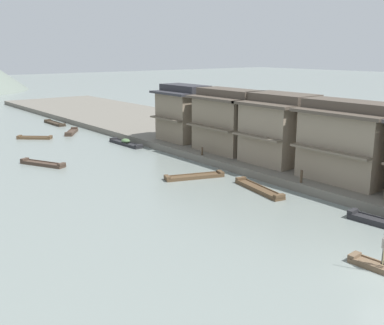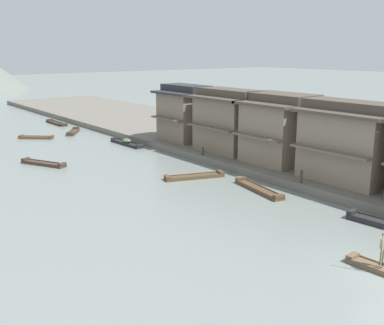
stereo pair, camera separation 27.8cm
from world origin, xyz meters
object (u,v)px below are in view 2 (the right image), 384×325
object	(u,v)px
boat_moored_second	(36,138)
house_waterfront_second	(349,142)
boat_midriver_upstream	(127,143)
boat_crossing_west	(194,177)
house_waterfront_far	(186,113)
mooring_post_dock_far	(203,151)
boatman_person	(383,245)
boat_moored_third	(57,123)
house_waterfront_narrow	(230,121)
boat_moored_nearest	(73,132)
mooring_post_dock_mid	(301,177)
boat_midriver_drifting	(381,223)
boat_moored_far	(44,164)
boat_upstream_distant	(259,189)
house_waterfront_tall	(281,129)

from	to	relation	value
boat_moored_second	house_waterfront_second	bearing A→B (deg)	-71.48
boat_midriver_upstream	boat_crossing_west	xyz separation A→B (m)	(-2.46, -15.74, -0.10)
house_waterfront_far	mooring_post_dock_far	bearing A→B (deg)	-115.43
house_waterfront_far	boat_midriver_upstream	bearing A→B (deg)	138.43
boat_moored_second	boatman_person	bearing A→B (deg)	-88.40
boat_moored_third	house_waterfront_narrow	xyz separation A→B (m)	(5.69, -31.26, 3.57)
boat_moored_nearest	boat_moored_second	xyz separation A→B (m)	(-5.05, -0.63, -0.04)
house_waterfront_second	mooring_post_dock_far	xyz separation A→B (m)	(-3.38, 13.57, -2.62)
mooring_post_dock_mid	mooring_post_dock_far	size ratio (longest dim) A/B	1.27
mooring_post_dock_mid	mooring_post_dock_far	xyz separation A→B (m)	(0.00, 11.91, -0.10)
boat_moored_third	house_waterfront_narrow	distance (m)	31.98
house_waterfront_far	mooring_post_dock_mid	xyz separation A→B (m)	(-3.46, -19.18, -2.53)
boat_midriver_drifting	mooring_post_dock_mid	distance (m)	7.86
boat_moored_third	boat_midriver_upstream	world-z (taller)	boat_midriver_upstream
boat_crossing_west	house_waterfront_narrow	size ratio (longest dim) A/B	0.73
boat_moored_second	boat_moored_far	world-z (taller)	boat_moored_far
boat_upstream_distant	mooring_post_dock_mid	bearing A→B (deg)	-39.73
boat_moored_second	boat_moored_far	xyz separation A→B (m)	(-4.08, -13.65, 0.02)
house_waterfront_second	mooring_post_dock_mid	size ratio (longest dim) A/B	7.75
boat_midriver_drifting	boat_moored_far	bearing A→B (deg)	111.43
boat_midriver_drifting	house_waterfront_tall	world-z (taller)	house_waterfront_tall
mooring_post_dock_far	house_waterfront_second	bearing A→B (deg)	-76.01
boat_moored_far	boat_midriver_drifting	bearing A→B (deg)	-68.57
boat_midriver_upstream	house_waterfront_far	size ratio (longest dim) A/B	0.94
boat_moored_far	house_waterfront_second	distance (m)	27.30
boat_crossing_west	mooring_post_dock_far	size ratio (longest dim) A/B	6.78
mooring_post_dock_far	boat_midriver_upstream	bearing A→B (deg)	97.89
boat_crossing_west	house_waterfront_far	distance (m)	14.00
boat_midriver_drifting	house_waterfront_far	xyz separation A→B (m)	(5.13, 26.80, 3.54)
boatman_person	boat_moored_third	bearing A→B (deg)	84.67
boat_moored_nearest	boat_moored_far	size ratio (longest dim) A/B	0.84
boatman_person	boat_midriver_drifting	distance (m)	6.58
boatman_person	mooring_post_dock_far	bearing A→B (deg)	72.31
boat_moored_second	house_waterfront_far	distance (m)	19.26
mooring_post_dock_far	house_waterfront_tall	bearing A→B (deg)	-57.45
boat_moored_second	mooring_post_dock_far	distance (m)	23.54
boat_upstream_distant	mooring_post_dock_far	xyz separation A→B (m)	(2.46, 9.87, 0.94)
house_waterfront_narrow	boat_moored_far	bearing A→B (deg)	152.89
boat_moored_nearest	boat_crossing_west	size ratio (longest dim) A/B	0.78
boat_upstream_distant	boat_crossing_west	xyz separation A→B (m)	(-1.64, 5.91, -0.01)
house_waterfront_second	house_waterfront_far	size ratio (longest dim) A/B	1.23
boat_moored_second	boat_moored_third	bearing A→B (deg)	56.17
boatman_person	boat_midriver_drifting	bearing A→B (deg)	30.24
house_waterfront_narrow	mooring_post_dock_far	distance (m)	4.35
house_waterfront_tall	house_waterfront_narrow	distance (m)	6.31
house_waterfront_far	house_waterfront_narrow	bearing A→B (deg)	-89.87
boat_upstream_distant	boat_crossing_west	distance (m)	6.14
house_waterfront_narrow	house_waterfront_far	size ratio (longest dim) A/B	1.15
boat_moored_far	house_waterfront_narrow	size ratio (longest dim) A/B	0.67
boat_upstream_distant	mooring_post_dock_mid	size ratio (longest dim) A/B	5.68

